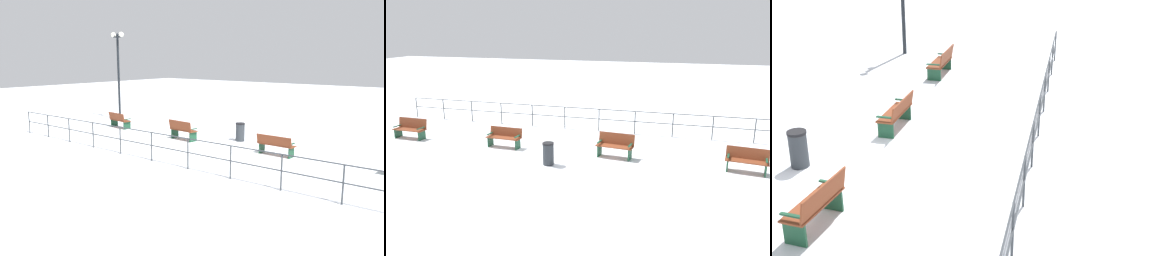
# 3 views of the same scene
# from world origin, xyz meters

# --- Properties ---
(ground_plane) EXTENTS (80.00, 80.00, 0.00)m
(ground_plane) POSITION_xyz_m (0.00, 0.00, 0.00)
(ground_plane) COLOR white
(ground_plane) RESTS_ON ground
(bench_nearest) EXTENTS (0.61, 1.53, 0.91)m
(bench_nearest) POSITION_xyz_m (-0.19, -7.15, 0.46)
(bench_nearest) COLOR brown
(bench_nearest) RESTS_ON ground
(bench_second) EXTENTS (0.57, 1.53, 0.84)m
(bench_second) POSITION_xyz_m (-0.17, -2.38, 0.45)
(bench_second) COLOR brown
(bench_second) RESTS_ON ground
(bench_third) EXTENTS (0.71, 1.50, 0.94)m
(bench_third) POSITION_xyz_m (-0.22, 2.39, 0.49)
(bench_third) COLOR brown
(bench_third) RESTS_ON ground
(bench_fourth) EXTENTS (0.73, 1.50, 0.86)m
(bench_fourth) POSITION_xyz_m (0.03, 7.16, 0.44)
(bench_fourth) COLOR brown
(bench_fourth) RESTS_ON ground
(waterfront_railing) EXTENTS (0.05, 19.42, 1.11)m
(waterfront_railing) POSITION_xyz_m (-3.81, 0.00, 0.74)
(waterfront_railing) COLOR #383D42
(waterfront_railing) RESTS_ON ground
(trash_bin) EXTENTS (0.43, 0.43, 0.86)m
(trash_bin) POSITION_xyz_m (1.29, 0.16, 0.43)
(trash_bin) COLOR #2D3338
(trash_bin) RESTS_ON ground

